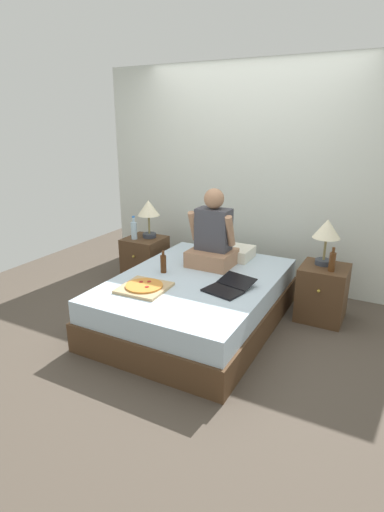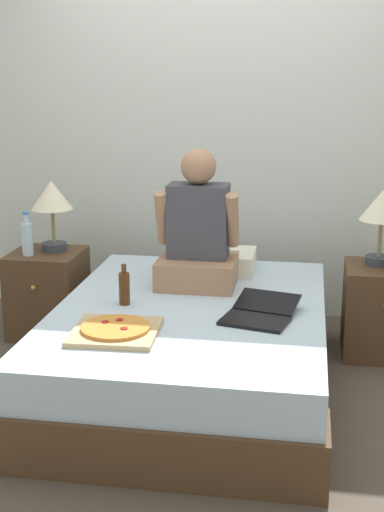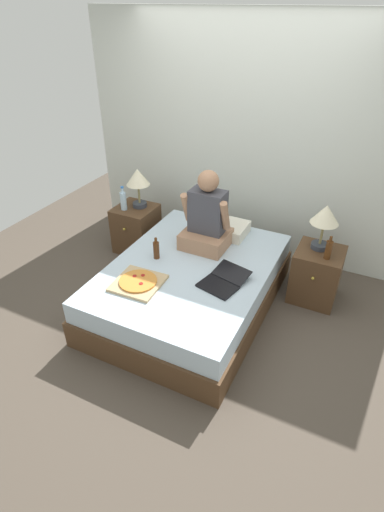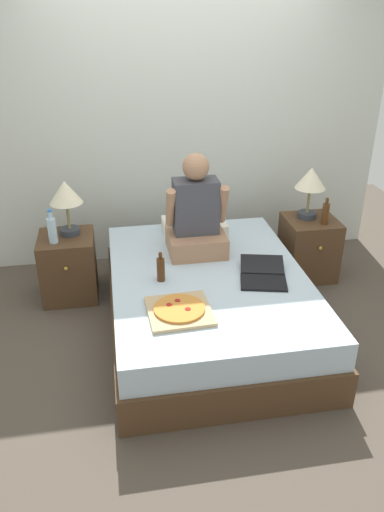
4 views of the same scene
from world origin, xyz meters
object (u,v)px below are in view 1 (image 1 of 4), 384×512
laptop (227,288)px  bed (197,301)px  beer_bottle (332,261)px  nightstand_right (322,293)px  lamp_on_right_nightstand (327,232)px  nightstand_left (145,259)px  lamp_on_left_nightstand (149,211)px  person_seated (213,238)px  pizza_box (144,287)px  water_bottle (134,230)px  beer_bottle_on_bed (163,263)px

laptop → bed: bearing=160.8°
bed → beer_bottle: (1.12, 0.56, 0.41)m
beer_bottle → laptop: 1.03m
nightstand_right → lamp_on_right_nightstand: lamp_on_right_nightstand is taller
nightstand_left → beer_bottle: (2.16, -0.10, 0.37)m
beer_bottle → bed: bearing=-153.3°
lamp_on_left_nightstand → lamp_on_right_nightstand: bearing=0.0°
nightstand_right → person_seated: bearing=-166.0°
lamp_on_right_nightstand → pizza_box: 1.79m
water_bottle → nightstand_right: (2.17, 0.09, -0.38)m
water_bottle → laptop: size_ratio=0.58×
bed → beer_bottle_on_bed: (-0.35, -0.03, 0.33)m
water_bottle → lamp_on_right_nightstand: size_ratio=0.61×
bed → laptop: (0.37, -0.13, 0.26)m
nightstand_left → lamp_on_right_nightstand: 2.15m
pizza_box → water_bottle: bearing=129.3°
water_bottle → beer_bottle: water_bottle is taller
beer_bottle → laptop: size_ratio=0.48×
water_bottle → nightstand_right: 2.21m
pizza_box → beer_bottle_on_bed: size_ratio=1.90×
water_bottle → pizza_box: size_ratio=0.66×
lamp_on_left_nightstand → nightstand_right: bearing=-1.4°
nightstand_left → nightstand_right: bearing=0.0°
beer_bottle_on_bed → water_bottle: bearing=142.3°
nightstand_left → person_seated: bearing=-14.6°
nightstand_left → nightstand_right: (2.09, 0.00, 0.00)m
nightstand_right → beer_bottle: (0.07, -0.10, 0.37)m
lamp_on_right_nightstand → beer_bottle: lamp_on_right_nightstand is taller
nightstand_left → person_seated: 1.16m
lamp_on_left_nightstand → beer_bottle_on_bed: size_ratio=2.05×
nightstand_right → beer_bottle: 0.39m
nightstand_left → beer_bottle: size_ratio=2.37×
lamp_on_right_nightstand → beer_bottle_on_bed: bearing=-151.6°
laptop → lamp_on_right_nightstand: bearing=52.4°
lamp_on_right_nightstand → laptop: lamp_on_right_nightstand is taller
lamp_on_left_nightstand → water_bottle: (-0.12, -0.14, -0.22)m
bed → water_bottle: water_bottle is taller
lamp_on_right_nightstand → pizza_box: (-1.30, -1.17, -0.38)m
nightstand_left → pizza_box: nightstand_left is taller
laptop → nightstand_right: bearing=49.4°
bed → pizza_box: (-0.28, -0.46, 0.26)m
laptop → person_seated: bearing=126.8°
lamp_on_left_nightstand → water_bottle: size_ratio=1.63×
bed → water_bottle: 1.33m
nightstand_right → beer_bottle_on_bed: (-1.40, -0.69, 0.29)m
water_bottle → lamp_on_right_nightstand: lamp_on_right_nightstand is taller
lamp_on_left_nightstand → person_seated: person_seated is taller
lamp_on_right_nightstand → laptop: bearing=-127.6°
lamp_on_left_nightstand → beer_bottle_on_bed: 1.04m
laptop → beer_bottle_on_bed: bearing=172.0°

